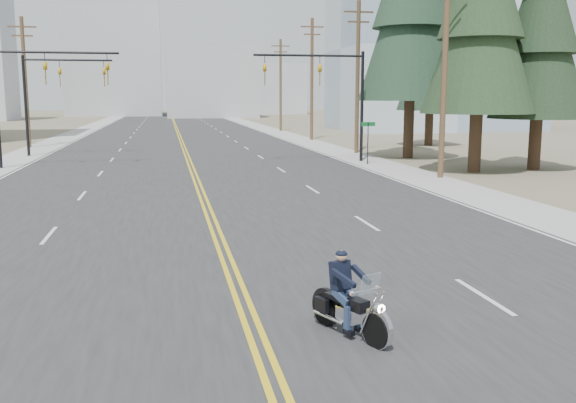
% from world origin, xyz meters
% --- Properties ---
extents(road, '(20.00, 200.00, 0.01)m').
position_xyz_m(road, '(0.00, 70.00, 0.01)').
color(road, '#303033').
rests_on(road, ground).
extents(sidewalk_left, '(3.00, 200.00, 0.01)m').
position_xyz_m(sidewalk_left, '(-11.50, 70.00, 0.01)').
color(sidewalk_left, '#A5A5A0').
rests_on(sidewalk_left, ground).
extents(sidewalk_right, '(3.00, 200.00, 0.01)m').
position_xyz_m(sidewalk_right, '(11.50, 70.00, 0.01)').
color(sidewalk_right, '#A5A5A0').
rests_on(sidewalk_right, ground).
extents(traffic_mast_left, '(7.10, 0.26, 7.00)m').
position_xyz_m(traffic_mast_left, '(-8.98, 32.00, 4.94)').
color(traffic_mast_left, black).
rests_on(traffic_mast_left, ground).
extents(traffic_mast_right, '(7.10, 0.26, 7.00)m').
position_xyz_m(traffic_mast_right, '(8.98, 32.00, 4.94)').
color(traffic_mast_right, black).
rests_on(traffic_mast_right, ground).
extents(traffic_mast_far, '(6.10, 0.26, 7.00)m').
position_xyz_m(traffic_mast_far, '(-9.31, 40.00, 4.87)').
color(traffic_mast_far, black).
rests_on(traffic_mast_far, ground).
extents(street_sign, '(0.90, 0.06, 2.62)m').
position_xyz_m(street_sign, '(10.80, 30.00, 1.80)').
color(street_sign, black).
rests_on(street_sign, ground).
extents(utility_pole_b, '(2.20, 0.30, 11.50)m').
position_xyz_m(utility_pole_b, '(12.50, 23.00, 5.98)').
color(utility_pole_b, brown).
rests_on(utility_pole_b, ground).
extents(utility_pole_c, '(2.20, 0.30, 11.00)m').
position_xyz_m(utility_pole_c, '(12.50, 38.00, 5.73)').
color(utility_pole_c, brown).
rests_on(utility_pole_c, ground).
extents(utility_pole_d, '(2.20, 0.30, 11.50)m').
position_xyz_m(utility_pole_d, '(12.50, 53.00, 5.98)').
color(utility_pole_d, brown).
rests_on(utility_pole_d, ground).
extents(utility_pole_e, '(2.20, 0.30, 11.00)m').
position_xyz_m(utility_pole_e, '(12.50, 70.00, 5.73)').
color(utility_pole_e, brown).
rests_on(utility_pole_e, ground).
extents(utility_pole_left, '(2.20, 0.30, 10.50)m').
position_xyz_m(utility_pole_left, '(-12.50, 48.00, 5.48)').
color(utility_pole_left, brown).
rests_on(utility_pole_left, ground).
extents(glass_building, '(24.00, 16.00, 20.00)m').
position_xyz_m(glass_building, '(32.00, 70.00, 10.00)').
color(glass_building, '#9EB5CC').
rests_on(glass_building, ground).
extents(haze_bldg_b, '(18.00, 14.00, 14.00)m').
position_xyz_m(haze_bldg_b, '(8.00, 125.00, 7.00)').
color(haze_bldg_b, '#ADB2B7').
rests_on(haze_bldg_b, ground).
extents(haze_bldg_c, '(16.00, 12.00, 18.00)m').
position_xyz_m(haze_bldg_c, '(40.00, 110.00, 9.00)').
color(haze_bldg_c, '#B7BCC6').
rests_on(haze_bldg_c, ground).
extents(haze_bldg_d, '(20.00, 15.00, 26.00)m').
position_xyz_m(haze_bldg_d, '(-12.00, 140.00, 13.00)').
color(haze_bldg_d, '#ADB2B7').
rests_on(haze_bldg_d, ground).
extents(haze_bldg_e, '(14.00, 14.00, 12.00)m').
position_xyz_m(haze_bldg_e, '(25.00, 150.00, 6.00)').
color(haze_bldg_e, '#B7BCC6').
rests_on(haze_bldg_e, ground).
extents(motorcyclist, '(1.54, 2.08, 1.50)m').
position_xyz_m(motorcyclist, '(1.63, 2.41, 0.75)').
color(motorcyclist, black).
rests_on(motorcyclist, ground).
extents(conifer_mid, '(5.50, 5.50, 14.67)m').
position_xyz_m(conifer_mid, '(19.45, 25.70, 8.42)').
color(conifer_mid, '#382619').
rests_on(conifer_mid, ground).
extents(conifer_far, '(5.65, 5.65, 15.14)m').
position_xyz_m(conifer_far, '(20.87, 44.27, 8.69)').
color(conifer_far, '#382619').
rests_on(conifer_far, ground).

